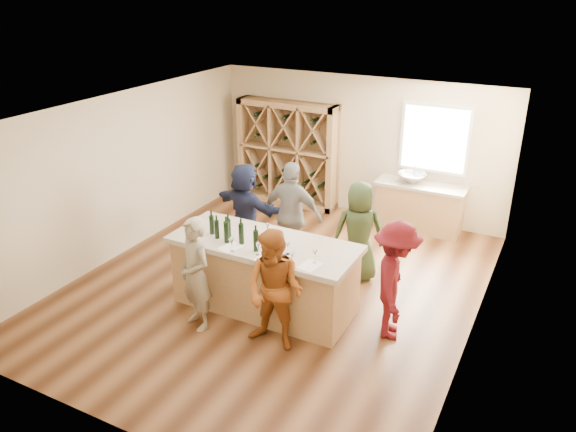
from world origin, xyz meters
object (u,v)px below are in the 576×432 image
at_px(wine_bottle_d, 227,232).
at_px(wine_bottle_e, 241,234).
at_px(sink, 412,178).
at_px(wine_bottle_f, 256,241).
at_px(person_server, 395,281).
at_px(wine_rack, 288,153).
at_px(wine_bottle_b, 217,229).
at_px(person_near_left, 195,274).
at_px(person_far_left, 245,209).
at_px(wine_bottle_a, 212,225).
at_px(person_far_mid, 292,215).
at_px(wine_bottle_c, 228,229).
at_px(tasting_counter_base, 265,277).
at_px(person_near_right, 275,291).
at_px(person_far_right, 359,232).

distance_m(wine_bottle_d, wine_bottle_e, 0.21).
relative_size(sink, wine_bottle_f, 1.81).
bearing_deg(person_server, wine_rack, 27.59).
relative_size(sink, wine_bottle_b, 1.98).
height_order(person_near_left, person_server, person_server).
xyz_separation_m(wine_bottle_d, person_server, (2.34, 0.45, -0.40)).
xyz_separation_m(sink, wine_bottle_b, (-1.71, -4.04, 0.20)).
height_order(sink, wine_bottle_e, wine_bottle_e).
height_order(wine_bottle_e, wine_bottle_f, wine_bottle_e).
distance_m(sink, person_near_left, 4.96).
height_order(sink, person_far_left, person_far_left).
relative_size(sink, person_server, 0.32).
height_order(wine_bottle_a, person_far_mid, person_far_mid).
bearing_deg(wine_bottle_c, person_server, 8.02).
bearing_deg(person_far_mid, tasting_counter_base, 98.46).
height_order(wine_bottle_c, person_near_right, person_near_right).
height_order(wine_bottle_d, person_near_left, person_near_left).
bearing_deg(wine_bottle_d, wine_bottle_e, 16.01).
height_order(wine_rack, wine_bottle_e, wine_rack).
xyz_separation_m(tasting_counter_base, wine_bottle_d, (-0.45, -0.26, 0.74)).
relative_size(tasting_counter_base, wine_bottle_e, 8.58).
distance_m(wine_rack, person_far_right, 3.54).
bearing_deg(wine_bottle_e, wine_rack, 108.79).
bearing_deg(wine_bottle_b, person_near_left, -84.90).
bearing_deg(person_far_left, wine_bottle_e, 132.58).
bearing_deg(person_far_mid, sink, -120.86).
height_order(wine_bottle_b, wine_bottle_e, wine_bottle_e).
relative_size(wine_rack, tasting_counter_base, 0.85).
relative_size(tasting_counter_base, person_server, 1.55).
bearing_deg(person_near_left, tasting_counter_base, 78.60).
relative_size(wine_bottle_e, person_far_mid, 0.17).
distance_m(person_far_right, wine_bottle_f, 1.98).
xyz_separation_m(tasting_counter_base, wine_bottle_c, (-0.50, -0.14, 0.73)).
bearing_deg(wine_bottle_b, person_near_right, -23.91).
xyz_separation_m(wine_bottle_b, wine_bottle_e, (0.40, 0.01, 0.01)).
distance_m(wine_bottle_b, person_near_right, 1.41).
xyz_separation_m(wine_rack, person_far_right, (2.54, -2.45, -0.27)).
relative_size(tasting_counter_base, person_far_mid, 1.43).
xyz_separation_m(sink, tasting_counter_base, (-1.06, -3.83, -0.51)).
bearing_deg(wine_bottle_c, person_near_left, -97.99).
relative_size(person_near_right, person_far_left, 1.01).
height_order(sink, tasting_counter_base, sink).
relative_size(person_server, person_far_right, 1.02).
bearing_deg(person_near_left, person_far_mid, 105.37).
distance_m(tasting_counter_base, person_far_left, 1.89).
distance_m(tasting_counter_base, wine_bottle_a, 1.08).
bearing_deg(wine_bottle_f, wine_bottle_d, 175.30).
distance_m(wine_bottle_a, wine_bottle_b, 0.17).
relative_size(person_near_left, person_far_left, 0.99).
height_order(person_far_mid, person_far_right, person_far_mid).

